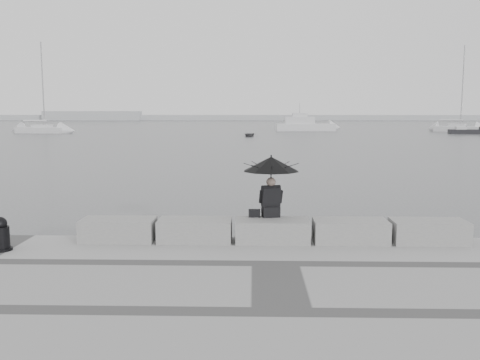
{
  "coord_description": "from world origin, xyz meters",
  "views": [
    {
      "loc": [
        -0.42,
        -11.92,
        3.4
      ],
      "look_at": [
        -0.8,
        3.0,
        1.41
      ],
      "focal_mm": 40.0,
      "sensor_mm": 36.0,
      "label": 1
    }
  ],
  "objects_px": {
    "sailboat_left": "(42,129)",
    "small_motorboat": "(466,131)",
    "seated_person": "(271,171)",
    "sailboat_right": "(458,128)",
    "mooring_bollard": "(0,236)",
    "dinghy": "(249,135)",
    "motor_cruiser": "(305,125)"
  },
  "relations": [
    {
      "from": "seated_person",
      "to": "sailboat_right",
      "type": "relative_size",
      "value": 0.11
    },
    {
      "from": "sailboat_left",
      "to": "motor_cruiser",
      "type": "distance_m",
      "value": 39.64
    },
    {
      "from": "small_motorboat",
      "to": "sailboat_right",
      "type": "bearing_deg",
      "value": 86.89
    },
    {
      "from": "mooring_bollard",
      "to": "sailboat_left",
      "type": "bearing_deg",
      "value": 111.01
    },
    {
      "from": "seated_person",
      "to": "dinghy",
      "type": "relative_size",
      "value": 0.49
    },
    {
      "from": "dinghy",
      "to": "seated_person",
      "type": "bearing_deg",
      "value": -80.97
    },
    {
      "from": "mooring_bollard",
      "to": "sailboat_left",
      "type": "relative_size",
      "value": 0.06
    },
    {
      "from": "mooring_bollard",
      "to": "sailboat_right",
      "type": "distance_m",
      "value": 80.28
    },
    {
      "from": "mooring_bollard",
      "to": "sailboat_left",
      "type": "xyz_separation_m",
      "value": [
        -25.2,
        65.61,
        -0.27
      ]
    },
    {
      "from": "sailboat_left",
      "to": "small_motorboat",
      "type": "relative_size",
      "value": 2.73
    },
    {
      "from": "seated_person",
      "to": "mooring_bollard",
      "type": "xyz_separation_m",
      "value": [
        -5.59,
        -1.23,
        -1.22
      ]
    },
    {
      "from": "small_motorboat",
      "to": "dinghy",
      "type": "height_order",
      "value": "small_motorboat"
    },
    {
      "from": "sailboat_right",
      "to": "small_motorboat",
      "type": "relative_size",
      "value": 2.73
    },
    {
      "from": "motor_cruiser",
      "to": "small_motorboat",
      "type": "height_order",
      "value": "motor_cruiser"
    },
    {
      "from": "mooring_bollard",
      "to": "small_motorboat",
      "type": "xyz_separation_m",
      "value": [
        34.69,
        64.57,
        -0.48
      ]
    },
    {
      "from": "sailboat_left",
      "to": "mooring_bollard",
      "type": "bearing_deg",
      "value": -58.46
    },
    {
      "from": "seated_person",
      "to": "mooring_bollard",
      "type": "bearing_deg",
      "value": -179.46
    },
    {
      "from": "sailboat_left",
      "to": "sailboat_right",
      "type": "height_order",
      "value": "same"
    },
    {
      "from": "dinghy",
      "to": "mooring_bollard",
      "type": "bearing_deg",
      "value": -86.64
    },
    {
      "from": "mooring_bollard",
      "to": "dinghy",
      "type": "bearing_deg",
      "value": 85.29
    },
    {
      "from": "motor_cruiser",
      "to": "dinghy",
      "type": "distance_m",
      "value": 20.07
    },
    {
      "from": "sailboat_left",
      "to": "small_motorboat",
      "type": "distance_m",
      "value": 59.9
    },
    {
      "from": "motor_cruiser",
      "to": "seated_person",
      "type": "bearing_deg",
      "value": -96.95
    },
    {
      "from": "motor_cruiser",
      "to": "small_motorboat",
      "type": "distance_m",
      "value": 23.54
    },
    {
      "from": "sailboat_left",
      "to": "dinghy",
      "type": "height_order",
      "value": "sailboat_left"
    },
    {
      "from": "motor_cruiser",
      "to": "small_motorboat",
      "type": "xyz_separation_m",
      "value": [
        21.28,
        -10.04,
        -0.57
      ]
    },
    {
      "from": "seated_person",
      "to": "mooring_bollard",
      "type": "relative_size",
      "value": 1.95
    },
    {
      "from": "sailboat_right",
      "to": "small_motorboat",
      "type": "xyz_separation_m",
      "value": [
        -1.51,
        -7.08,
        -0.22
      ]
    },
    {
      "from": "seated_person",
      "to": "dinghy",
      "type": "height_order",
      "value": "seated_person"
    },
    {
      "from": "sailboat_right",
      "to": "motor_cruiser",
      "type": "xyz_separation_m",
      "value": [
        -22.79,
        2.95,
        0.35
      ]
    },
    {
      "from": "seated_person",
      "to": "sailboat_left",
      "type": "xyz_separation_m",
      "value": [
        -30.79,
        64.38,
        -1.5
      ]
    },
    {
      "from": "mooring_bollard",
      "to": "dinghy",
      "type": "relative_size",
      "value": 0.25
    }
  ]
}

